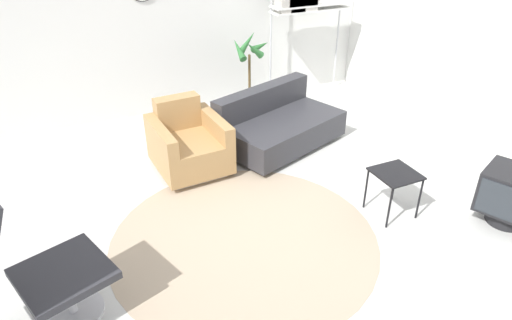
# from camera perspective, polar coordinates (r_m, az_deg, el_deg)

# --- Properties ---
(ground_plane) EXTENTS (12.00, 12.00, 0.00)m
(ground_plane) POSITION_cam_1_polar(r_m,az_deg,el_deg) (4.47, -0.29, -7.07)
(ground_plane) COLOR silver
(wall_back) EXTENTS (12.00, 0.09, 2.80)m
(wall_back) POSITION_cam_1_polar(r_m,az_deg,el_deg) (6.45, -11.49, 17.79)
(wall_back) COLOR silver
(wall_back) RESTS_ON ground_plane
(round_rug) EXTENTS (2.41, 2.41, 0.01)m
(round_rug) POSITION_cam_1_polar(r_m,az_deg,el_deg) (4.19, -1.48, -9.84)
(round_rug) COLOR tan
(round_rug) RESTS_ON ground_plane
(armchair_red) EXTENTS (0.80, 0.88, 0.77)m
(armchair_red) POSITION_cam_1_polar(r_m,az_deg,el_deg) (5.16, -8.44, 1.78)
(armchair_red) COLOR silver
(armchair_red) RESTS_ON ground_plane
(couch_low) EXTENTS (1.70, 1.33, 0.67)m
(couch_low) POSITION_cam_1_polar(r_m,az_deg,el_deg) (5.67, 2.76, 4.28)
(couch_low) COLOR black
(couch_low) RESTS_ON ground_plane
(side_table) EXTENTS (0.39, 0.39, 0.46)m
(side_table) POSITION_cam_1_polar(r_m,az_deg,el_deg) (4.49, 17.00, -2.12)
(side_table) COLOR black
(side_table) RESTS_ON ground_plane
(potted_plant) EXTENTS (0.46, 0.42, 1.16)m
(potted_plant) POSITION_cam_1_polar(r_m,az_deg,el_deg) (6.47, -0.77, 9.56)
(potted_plant) COLOR #333338
(potted_plant) RESTS_ON ground_plane
(shelf_unit) EXTENTS (1.22, 0.28, 1.72)m
(shelf_unit) POSITION_cam_1_polar(r_m,az_deg,el_deg) (6.85, 5.65, 18.68)
(shelf_unit) COLOR #BCBCC1
(shelf_unit) RESTS_ON ground_plane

